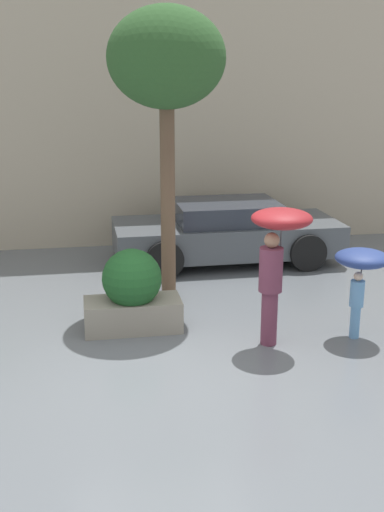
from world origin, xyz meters
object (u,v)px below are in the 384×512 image
parked_car_near (226,232)px  street_tree (166,63)px  planter_box (132,293)px  person_child (361,265)px  person_adult (277,244)px

parked_car_near → street_tree: size_ratio=0.96×
planter_box → street_tree: 3.54m
planter_box → person_child: person_child is taller
street_tree → person_adult: bearing=-58.1°
person_adult → street_tree: size_ratio=0.41×
person_adult → parked_car_near: size_ratio=0.43×
planter_box → person_child: size_ratio=1.10×
person_adult → planter_box: bearing=140.4°
person_adult → street_tree: 3.35m
person_child → parked_car_near: (-1.02, 4.11, -0.48)m
person_adult → street_tree: (-1.24, 1.99, 2.40)m
person_adult → street_tree: bearing=105.5°
planter_box → person_child: (3.19, -0.81, 0.50)m
planter_box → person_adult: 2.28m
parked_car_near → person_child: bearing=-166.6°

